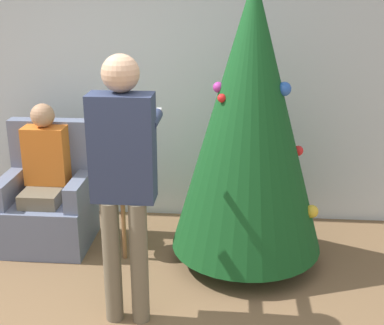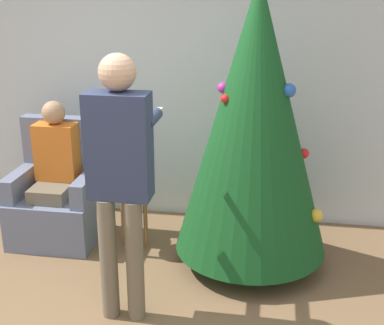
{
  "view_description": "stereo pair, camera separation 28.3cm",
  "coord_description": "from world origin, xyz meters",
  "px_view_note": "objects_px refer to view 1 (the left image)",
  "views": [
    {
      "loc": [
        0.93,
        -2.63,
        2.24
      ],
      "look_at": [
        0.65,
        0.9,
        1.0
      ],
      "focal_mm": 50.0,
      "sensor_mm": 36.0,
      "label": 1
    },
    {
      "loc": [
        1.22,
        -2.59,
        2.24
      ],
      "look_at": [
        0.65,
        0.9,
        1.0
      ],
      "focal_mm": 50.0,
      "sensor_mm": 36.0,
      "label": 2
    }
  ],
  "objects_px": {
    "person_standing": "(123,168)",
    "armchair": "(49,204)",
    "person_seated": "(44,171)",
    "christmas_tree": "(250,119)",
    "side_stool": "(126,207)"
  },
  "relations": [
    {
      "from": "christmas_tree",
      "to": "person_seated",
      "type": "distance_m",
      "value": 1.8
    },
    {
      "from": "person_standing",
      "to": "armchair",
      "type": "bearing_deg",
      "value": 131.14
    },
    {
      "from": "armchair",
      "to": "side_stool",
      "type": "height_order",
      "value": "armchair"
    },
    {
      "from": "side_stool",
      "to": "person_standing",
      "type": "bearing_deg",
      "value": -77.94
    },
    {
      "from": "christmas_tree",
      "to": "armchair",
      "type": "xyz_separation_m",
      "value": [
        -1.71,
        0.2,
        -0.85
      ]
    },
    {
      "from": "christmas_tree",
      "to": "person_seated",
      "type": "height_order",
      "value": "christmas_tree"
    },
    {
      "from": "armchair",
      "to": "side_stool",
      "type": "distance_m",
      "value": 0.73
    },
    {
      "from": "person_standing",
      "to": "side_stool",
      "type": "bearing_deg",
      "value": 102.06
    },
    {
      "from": "armchair",
      "to": "person_seated",
      "type": "bearing_deg",
      "value": -90.0
    },
    {
      "from": "christmas_tree",
      "to": "person_standing",
      "type": "height_order",
      "value": "christmas_tree"
    },
    {
      "from": "armchair",
      "to": "person_seated",
      "type": "xyz_separation_m",
      "value": [
        0.0,
        -0.03,
        0.32
      ]
    },
    {
      "from": "armchair",
      "to": "person_standing",
      "type": "height_order",
      "value": "person_standing"
    },
    {
      "from": "person_seated",
      "to": "christmas_tree",
      "type": "bearing_deg",
      "value": -5.49
    },
    {
      "from": "person_standing",
      "to": "side_stool",
      "type": "height_order",
      "value": "person_standing"
    },
    {
      "from": "armchair",
      "to": "person_seated",
      "type": "relative_size",
      "value": 0.86
    }
  ]
}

